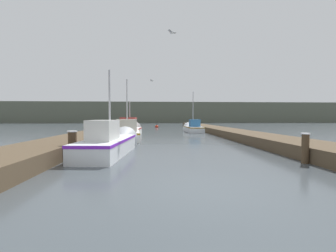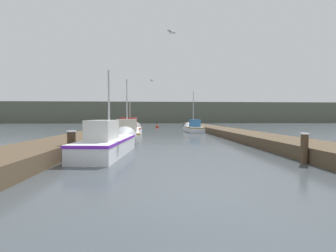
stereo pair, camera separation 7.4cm
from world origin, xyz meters
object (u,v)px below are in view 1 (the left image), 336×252
(channel_buoy, at_px, (157,127))
(seagull_1, at_px, (152,81))
(seagull_lead, at_px, (172,32))
(fishing_boat_1, at_px, (127,133))
(fishing_boat_0, at_px, (112,142))
(mooring_piling_1, at_px, (305,148))
(fishing_boat_2, at_px, (130,129))
(fishing_boat_3, at_px, (193,128))
(mooring_piling_0, at_px, (108,132))
(mooring_piling_3, at_px, (129,124))
(mooring_piling_2, at_px, (72,145))

(channel_buoy, bearing_deg, seagull_1, -92.15)
(channel_buoy, relative_size, seagull_1, 1.76)
(channel_buoy, xyz_separation_m, seagull_lead, (0.52, -22.02, 5.64))
(fishing_boat_1, distance_m, channel_buoy, 17.56)
(fishing_boat_0, xyz_separation_m, seagull_1, (1.71, 8.67, 4.12))
(seagull_1, bearing_deg, fishing_boat_0, -172.73)
(mooring_piling_1, bearing_deg, fishing_boat_1, 128.96)
(fishing_boat_2, xyz_separation_m, fishing_boat_3, (6.23, 3.40, -0.05))
(fishing_boat_3, bearing_deg, fishing_boat_2, -152.59)
(fishing_boat_2, xyz_separation_m, mooring_piling_1, (7.26, -12.98, 0.05))
(mooring_piling_1, relative_size, channel_buoy, 1.05)
(fishing_boat_1, bearing_deg, mooring_piling_0, -171.43)
(fishing_boat_1, bearing_deg, mooring_piling_3, 90.30)
(fishing_boat_0, distance_m, seagull_1, 9.75)
(fishing_boat_2, relative_size, fishing_boat_3, 0.92)
(mooring_piling_1, bearing_deg, fishing_boat_0, 158.45)
(fishing_boat_2, bearing_deg, fishing_boat_0, -86.40)
(mooring_piling_3, xyz_separation_m, seagull_1, (2.96, -9.51, 3.92))
(fishing_boat_0, height_order, fishing_boat_2, fishing_boat_0)
(mooring_piling_0, bearing_deg, fishing_boat_3, 47.80)
(seagull_1, bearing_deg, fishing_boat_3, -22.24)
(mooring_piling_1, xyz_separation_m, channel_buoy, (-4.72, 26.07, -0.38))
(mooring_piling_1, height_order, mooring_piling_2, mooring_piling_2)
(fishing_boat_3, xyz_separation_m, mooring_piling_2, (-7.12, -15.10, 0.12))
(mooring_piling_1, xyz_separation_m, seagull_1, (-5.28, 11.43, 4.05))
(mooring_piling_0, distance_m, seagull_lead, 7.92)
(seagull_lead, bearing_deg, fishing_boat_0, -21.71)
(fishing_boat_1, height_order, fishing_boat_3, fishing_boat_3)
(mooring_piling_0, xyz_separation_m, mooring_piling_2, (0.15, -7.07, -0.01))
(mooring_piling_0, relative_size, mooring_piling_3, 0.83)
(mooring_piling_3, bearing_deg, mooring_piling_0, -90.33)
(fishing_boat_0, bearing_deg, mooring_piling_2, -123.20)
(mooring_piling_0, height_order, mooring_piling_1, mooring_piling_0)
(mooring_piling_0, distance_m, mooring_piling_2, 7.07)
(mooring_piling_0, relative_size, mooring_piling_2, 1.02)
(mooring_piling_2, xyz_separation_m, channel_buoy, (3.43, 24.80, -0.39))
(mooring_piling_0, relative_size, seagull_lead, 2.25)
(fishing_boat_0, bearing_deg, seagull_lead, 30.08)
(fishing_boat_1, xyz_separation_m, channel_buoy, (2.28, 17.41, -0.30))
(fishing_boat_0, distance_m, fishing_boat_2, 10.22)
(fishing_boat_2, height_order, seagull_1, seagull_1)
(fishing_boat_1, xyz_separation_m, mooring_piling_1, (7.01, -8.67, 0.08))
(fishing_boat_2, xyz_separation_m, channel_buoy, (2.53, 13.10, -0.33))
(channel_buoy, bearing_deg, seagull_lead, -88.66)
(fishing_boat_0, relative_size, fishing_boat_3, 1.13)
(fishing_boat_0, relative_size, mooring_piling_1, 5.55)
(fishing_boat_1, xyz_separation_m, mooring_piling_3, (-1.23, 12.27, 0.21))
(seagull_1, bearing_deg, mooring_piling_0, 153.88)
(fishing_boat_1, height_order, seagull_lead, seagull_lead)
(fishing_boat_0, relative_size, mooring_piling_2, 5.41)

